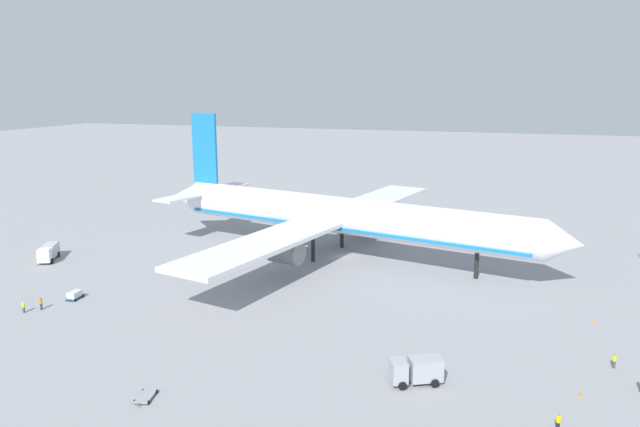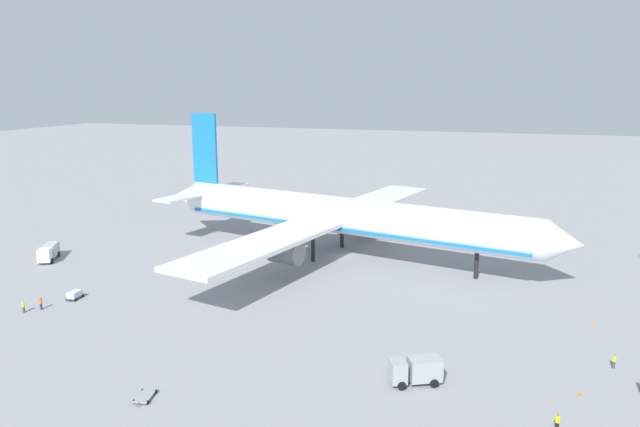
{
  "view_description": "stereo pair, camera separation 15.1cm",
  "coord_description": "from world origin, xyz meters",
  "px_view_note": "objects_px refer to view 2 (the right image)",
  "views": [
    {
      "loc": [
        27.86,
        -98.57,
        30.2
      ],
      "look_at": [
        -5.48,
        2.58,
        7.05
      ],
      "focal_mm": 33.32,
      "sensor_mm": 36.0,
      "label": 1
    },
    {
      "loc": [
        28.0,
        -98.53,
        30.2
      ],
      "look_at": [
        -5.48,
        2.58,
        7.05
      ],
      "focal_mm": 33.32,
      "sensor_mm": 36.0,
      "label": 2
    }
  ],
  "objects_px": {
    "service_truck_1": "(49,252)",
    "traffic_cone_0": "(580,393)",
    "baggage_cart_1": "(75,295)",
    "airliner": "(338,216)",
    "service_truck_0": "(416,370)",
    "baggage_cart_2": "(145,396)",
    "ground_worker_2": "(614,361)",
    "ground_worker_4": "(23,307)",
    "ground_worker_0": "(557,422)",
    "ground_worker_1": "(41,303)",
    "traffic_cone_1": "(594,321)"
  },
  "relations": [
    {
      "from": "ground_worker_1",
      "to": "traffic_cone_1",
      "type": "bearing_deg",
      "value": 14.58
    },
    {
      "from": "service_truck_1",
      "to": "airliner",
      "type": "bearing_deg",
      "value": 21.43
    },
    {
      "from": "baggage_cart_1",
      "to": "ground_worker_4",
      "type": "distance_m",
      "value": 7.11
    },
    {
      "from": "traffic_cone_0",
      "to": "ground_worker_4",
      "type": "bearing_deg",
      "value": 179.85
    },
    {
      "from": "service_truck_0",
      "to": "traffic_cone_0",
      "type": "xyz_separation_m",
      "value": [
        15.92,
        2.68,
        -1.27
      ]
    },
    {
      "from": "airliner",
      "to": "service_truck_0",
      "type": "relative_size",
      "value": 13.9
    },
    {
      "from": "baggage_cart_1",
      "to": "ground_worker_4",
      "type": "height_order",
      "value": "ground_worker_4"
    },
    {
      "from": "ground_worker_1",
      "to": "traffic_cone_1",
      "type": "height_order",
      "value": "ground_worker_1"
    },
    {
      "from": "ground_worker_1",
      "to": "ground_worker_2",
      "type": "relative_size",
      "value": 1.08
    },
    {
      "from": "service_truck_1",
      "to": "traffic_cone_0",
      "type": "distance_m",
      "value": 87.1
    },
    {
      "from": "ground_worker_1",
      "to": "ground_worker_4",
      "type": "distance_m",
      "value": 2.16
    },
    {
      "from": "service_truck_0",
      "to": "traffic_cone_1",
      "type": "distance_m",
      "value": 30.13
    },
    {
      "from": "baggage_cart_1",
      "to": "traffic_cone_0",
      "type": "xyz_separation_m",
      "value": [
        66.67,
        -6.66,
        -0.37
      ]
    },
    {
      "from": "service_truck_0",
      "to": "service_truck_1",
      "type": "height_order",
      "value": "service_truck_0"
    },
    {
      "from": "service_truck_0",
      "to": "baggage_cart_2",
      "type": "xyz_separation_m",
      "value": [
        -24.79,
        -11.33,
        -1.28
      ]
    },
    {
      "from": "service_truck_1",
      "to": "ground_worker_0",
      "type": "height_order",
      "value": "service_truck_1"
    },
    {
      "from": "service_truck_0",
      "to": "ground_worker_0",
      "type": "height_order",
      "value": "service_truck_0"
    },
    {
      "from": "baggage_cart_1",
      "to": "ground_worker_4",
      "type": "relative_size",
      "value": 1.89
    },
    {
      "from": "ground_worker_0",
      "to": "airliner",
      "type": "bearing_deg",
      "value": 126.21
    },
    {
      "from": "baggage_cart_1",
      "to": "airliner",
      "type": "bearing_deg",
      "value": 48.16
    },
    {
      "from": "ground_worker_2",
      "to": "ground_worker_4",
      "type": "distance_m",
      "value": 73.93
    },
    {
      "from": "ground_worker_1",
      "to": "ground_worker_2",
      "type": "distance_m",
      "value": 72.38
    },
    {
      "from": "ground_worker_4",
      "to": "traffic_cone_0",
      "type": "bearing_deg",
      "value": -0.15
    },
    {
      "from": "traffic_cone_1",
      "to": "service_truck_1",
      "type": "bearing_deg",
      "value": 179.51
    },
    {
      "from": "service_truck_1",
      "to": "ground_worker_1",
      "type": "height_order",
      "value": "service_truck_1"
    },
    {
      "from": "service_truck_1",
      "to": "ground_worker_2",
      "type": "height_order",
      "value": "service_truck_1"
    },
    {
      "from": "ground_worker_0",
      "to": "service_truck_1",
      "type": "bearing_deg",
      "value": 160.87
    },
    {
      "from": "baggage_cart_1",
      "to": "traffic_cone_1",
      "type": "relative_size",
      "value": 5.54
    },
    {
      "from": "ground_worker_2",
      "to": "ground_worker_4",
      "type": "bearing_deg",
      "value": -174.27
    },
    {
      "from": "baggage_cart_2",
      "to": "traffic_cone_0",
      "type": "relative_size",
      "value": 6.18
    },
    {
      "from": "baggage_cart_1",
      "to": "baggage_cart_2",
      "type": "height_order",
      "value": "baggage_cart_1"
    },
    {
      "from": "traffic_cone_0",
      "to": "traffic_cone_1",
      "type": "height_order",
      "value": "same"
    },
    {
      "from": "service_truck_0",
      "to": "baggage_cart_1",
      "type": "height_order",
      "value": "service_truck_0"
    },
    {
      "from": "airliner",
      "to": "ground_worker_1",
      "type": "height_order",
      "value": "airliner"
    },
    {
      "from": "ground_worker_1",
      "to": "ground_worker_2",
      "type": "bearing_deg",
      "value": 4.55
    },
    {
      "from": "airliner",
      "to": "baggage_cart_2",
      "type": "distance_m",
      "value": 54.42
    },
    {
      "from": "baggage_cart_2",
      "to": "ground_worker_2",
      "type": "xyz_separation_m",
      "value": [
        44.69,
        21.57,
        0.57
      ]
    },
    {
      "from": "ground_worker_4",
      "to": "traffic_cone_0",
      "type": "xyz_separation_m",
      "value": [
        69.58,
        -0.18,
        -0.54
      ]
    },
    {
      "from": "ground_worker_4",
      "to": "traffic_cone_0",
      "type": "relative_size",
      "value": 2.93
    },
    {
      "from": "airliner",
      "to": "ground_worker_0",
      "type": "relative_size",
      "value": 46.45
    },
    {
      "from": "airliner",
      "to": "service_truck_1",
      "type": "xyz_separation_m",
      "value": [
        -47.48,
        -18.63,
        -5.85
      ]
    },
    {
      "from": "airliner",
      "to": "ground_worker_1",
      "type": "bearing_deg",
      "value": -129.37
    },
    {
      "from": "baggage_cart_2",
      "to": "traffic_cone_1",
      "type": "distance_m",
      "value": 55.94
    },
    {
      "from": "airliner",
      "to": "traffic_cone_0",
      "type": "height_order",
      "value": "airliner"
    },
    {
      "from": "airliner",
      "to": "baggage_cart_2",
      "type": "bearing_deg",
      "value": -93.96
    },
    {
      "from": "airliner",
      "to": "baggage_cart_2",
      "type": "relative_size",
      "value": 23.26
    },
    {
      "from": "baggage_cart_1",
      "to": "service_truck_0",
      "type": "bearing_deg",
      "value": -10.43
    },
    {
      "from": "baggage_cart_2",
      "to": "ground_worker_2",
      "type": "bearing_deg",
      "value": 25.76
    },
    {
      "from": "ground_worker_0",
      "to": "baggage_cart_1",
      "type": "bearing_deg",
      "value": 167.77
    },
    {
      "from": "airliner",
      "to": "baggage_cart_1",
      "type": "distance_m",
      "value": 45.0
    }
  ]
}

